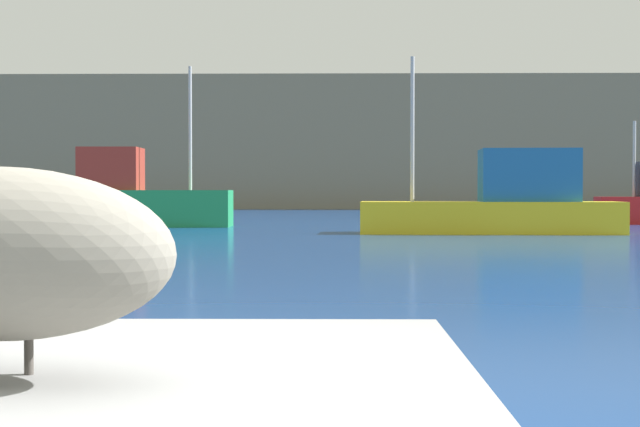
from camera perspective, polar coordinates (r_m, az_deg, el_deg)
name	(u,v)px	position (r m, az deg, el deg)	size (l,w,h in m)	color
hillside_backdrop	(328,146)	(74.75, 0.46, 4.01)	(140.00, 14.63, 9.56)	#7F755B
fishing_boat_green	(126,200)	(34.84, -11.48, 0.82)	(7.25, 2.25, 5.71)	#1E8C4C
fishing_boat_yellow	(502,203)	(29.04, 10.79, 0.59)	(7.78, 2.56, 5.29)	yellow
mooring_buoy	(12,272)	(12.33, -17.87, -3.33)	(0.52, 0.52, 0.52)	yellow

